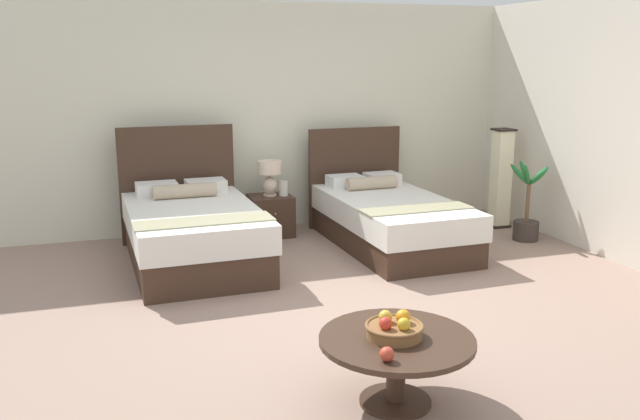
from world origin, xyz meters
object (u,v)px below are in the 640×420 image
object	(u,v)px
bed_near_window	(193,231)
coffee_table	(397,351)
fruit_bowl	(394,328)
table_lamp	(270,174)
floor_lamp_corner	(501,178)
potted_palm	(527,217)
vase	(283,188)
loose_apple	(387,354)
nightstand	(271,216)
bed_near_corner	(389,218)

from	to	relation	value
bed_near_window	coffee_table	size ratio (longest dim) A/B	2.22
fruit_bowl	table_lamp	bearing A→B (deg)	86.50
floor_lamp_corner	coffee_table	bearing A→B (deg)	-130.04
floor_lamp_corner	potted_palm	bearing A→B (deg)	-94.46
vase	loose_apple	world-z (taller)	vase
table_lamp	vase	size ratio (longest dim) A/B	2.35
nightstand	coffee_table	world-z (taller)	nightstand
table_lamp	bed_near_window	bearing A→B (deg)	-140.41
nightstand	fruit_bowl	xyz separation A→B (m)	(-0.25, -4.10, 0.25)
loose_apple	coffee_table	bearing A→B (deg)	56.03
nightstand	bed_near_window	bearing A→B (deg)	-141.08
fruit_bowl	bed_near_window	bearing A→B (deg)	103.37
table_lamp	bed_near_corner	bearing A→B (deg)	-36.12
bed_near_corner	floor_lamp_corner	xyz separation A→B (m)	(1.66, 0.36, 0.30)
coffee_table	fruit_bowl	bearing A→B (deg)	152.53
bed_near_corner	potted_palm	world-z (taller)	bed_near_corner
coffee_table	loose_apple	distance (m)	0.37
floor_lamp_corner	potted_palm	size ratio (longest dim) A/B	1.32
bed_near_window	table_lamp	xyz separation A→B (m)	(1.03, 0.85, 0.40)
nightstand	coffee_table	bearing A→B (deg)	-93.30
bed_near_window	vase	size ratio (longest dim) A/B	12.00
fruit_bowl	nightstand	bearing A→B (deg)	86.49
bed_near_corner	coffee_table	distance (m)	3.57
fruit_bowl	floor_lamp_corner	world-z (taller)	floor_lamp_corner
vase	potted_palm	distance (m)	2.85
nightstand	fruit_bowl	world-z (taller)	fruit_bowl
vase	floor_lamp_corner	distance (m)	2.71
fruit_bowl	coffee_table	bearing A→B (deg)	-27.47
table_lamp	coffee_table	size ratio (longest dim) A/B	0.43
bed_near_window	bed_near_corner	bearing A→B (deg)	0.11
table_lamp	floor_lamp_corner	bearing A→B (deg)	-9.86
vase	potted_palm	size ratio (longest dim) A/B	0.19
coffee_table	bed_near_window	bearing A→B (deg)	103.59
nightstand	loose_apple	world-z (taller)	loose_apple
bed_near_window	floor_lamp_corner	size ratio (longest dim) A/B	1.72
bed_near_window	bed_near_corner	xyz separation A→B (m)	(2.19, 0.00, -0.03)
table_lamp	fruit_bowl	distance (m)	4.14
loose_apple	bed_near_window	bearing A→B (deg)	99.58
coffee_table	potted_palm	distance (m)	4.24
fruit_bowl	loose_apple	world-z (taller)	fruit_bowl
loose_apple	floor_lamp_corner	xyz separation A→B (m)	(3.25, 3.92, 0.13)
nightstand	coffee_table	size ratio (longest dim) A/B	0.52
table_lamp	floor_lamp_corner	world-z (taller)	floor_lamp_corner
loose_apple	nightstand	bearing A→B (deg)	84.44
fruit_bowl	floor_lamp_corner	bearing A→B (deg)	49.76
bed_near_corner	table_lamp	world-z (taller)	bed_near_corner
bed_near_window	fruit_bowl	distance (m)	3.37
nightstand	floor_lamp_corner	distance (m)	2.88
bed_near_corner	nightstand	distance (m)	1.43
nightstand	potted_palm	xyz separation A→B (m)	(2.77, -1.12, 0.03)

